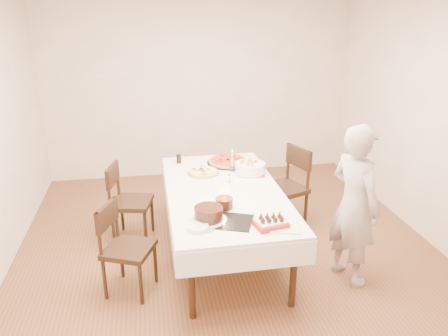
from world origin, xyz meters
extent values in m
plane|color=#56341D|center=(0.00, 0.00, 0.00)|extent=(5.00, 5.00, 0.00)
cube|color=beige|center=(0.00, 2.50, 1.35)|extent=(4.50, 0.04, 2.70)
cube|color=beige|center=(0.00, -2.50, 1.35)|extent=(4.50, 0.04, 2.70)
cube|color=beige|center=(2.25, 0.00, 1.35)|extent=(0.04, 5.00, 2.70)
cube|color=white|center=(-0.06, 0.06, 0.38)|extent=(1.17, 2.15, 0.75)
imported|color=#A39E99|center=(1.05, -0.55, 0.77)|extent=(0.54, 0.65, 1.55)
cylinder|color=beige|center=(-0.21, 0.52, 0.77)|extent=(0.46, 0.46, 0.04)
cylinder|color=red|center=(0.13, 0.82, 0.77)|extent=(0.52, 0.52, 0.04)
cube|color=#B21E1E|center=(0.35, 0.43, 0.75)|extent=(0.27, 0.27, 0.01)
cylinder|color=white|center=(0.31, 0.47, 0.81)|extent=(0.44, 0.44, 0.11)
cylinder|color=white|center=(0.13, 0.56, 0.88)|extent=(0.06, 0.06, 0.26)
cylinder|color=black|center=(-0.44, 0.93, 0.80)|extent=(0.06, 0.06, 0.10)
cylinder|color=black|center=(-0.31, -0.56, 0.81)|extent=(0.32, 0.32, 0.13)
cube|color=black|center=(-0.10, -0.63, 0.75)|extent=(0.42, 0.42, 0.01)
cylinder|color=#3C1D10|center=(-0.13, -0.35, 0.84)|extent=(0.21, 0.21, 0.16)
cube|color=beige|center=(0.29, -0.82, 0.75)|extent=(0.32, 0.26, 0.02)
cylinder|color=white|center=(-0.42, -0.70, 0.77)|extent=(0.19, 0.19, 0.04)
cylinder|color=white|center=(-0.37, -0.68, 0.75)|extent=(0.27, 0.27, 0.01)
camera|label=1|loc=(-0.77, -3.91, 2.53)|focal=35.00mm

